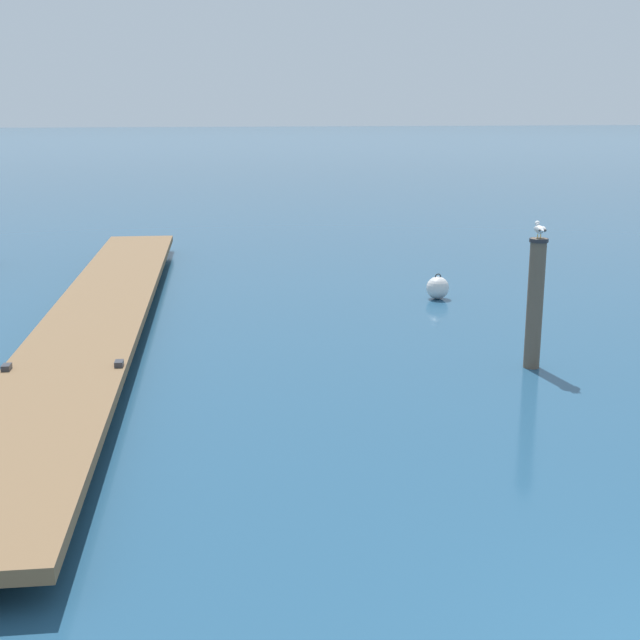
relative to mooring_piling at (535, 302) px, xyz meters
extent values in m
cube|color=brown|center=(-7.04, 3.79, -0.73)|extent=(3.47, 19.15, 0.16)
cylinder|color=brown|center=(-7.46, -0.96, -0.96)|extent=(0.36, 0.36, 0.29)
cylinder|color=brown|center=(-7.04, 3.79, -0.96)|extent=(0.36, 0.36, 0.29)
cylinder|color=brown|center=(-6.62, 8.54, -0.96)|extent=(0.36, 0.36, 0.29)
cylinder|color=brown|center=(-6.20, 13.29, -0.96)|extent=(0.36, 0.36, 0.29)
cube|color=#333338|center=(-8.17, 0.06, -0.61)|extent=(0.14, 0.21, 0.08)
cube|color=#333338|center=(-6.58, -0.08, -0.61)|extent=(0.14, 0.21, 0.08)
cylinder|color=brown|center=(0.00, 0.00, -0.04)|extent=(0.26, 0.26, 2.13)
cylinder|color=#28282D|center=(0.00, 0.00, 1.00)|extent=(0.30, 0.30, 0.06)
cylinder|color=gold|center=(-0.02, 0.00, 1.06)|extent=(0.01, 0.01, 0.07)
cylinder|color=gold|center=(0.02, 0.00, 1.06)|extent=(0.01, 0.01, 0.07)
ellipsoid|color=white|center=(0.00, 0.00, 1.17)|extent=(0.15, 0.29, 0.13)
ellipsoid|color=silver|center=(-0.06, -0.01, 1.18)|extent=(0.06, 0.24, 0.09)
ellipsoid|color=#383838|center=(-0.06, -0.12, 1.17)|extent=(0.03, 0.07, 0.04)
ellipsoid|color=silver|center=(0.05, -0.03, 1.18)|extent=(0.06, 0.24, 0.09)
ellipsoid|color=#383838|center=(0.04, -0.13, 1.17)|extent=(0.03, 0.07, 0.04)
cone|color=white|center=(-0.02, -0.15, 1.17)|extent=(0.08, 0.09, 0.07)
sphere|color=white|center=(0.01, 0.11, 1.25)|extent=(0.08, 0.08, 0.08)
cone|color=gold|center=(0.02, 0.16, 1.25)|extent=(0.03, 0.05, 0.02)
sphere|color=silver|center=(0.22, 5.25, -0.85)|extent=(0.50, 0.50, 0.50)
torus|color=black|center=(0.22, 5.25, -0.60)|extent=(0.14, 0.02, 0.14)
camera|label=1|loc=(-6.11, -12.42, 3.03)|focal=47.87mm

